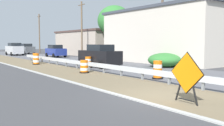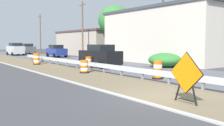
% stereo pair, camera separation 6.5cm
% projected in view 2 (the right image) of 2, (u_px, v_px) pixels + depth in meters
% --- Properties ---
extents(ground_plane, '(160.00, 160.00, 0.00)m').
position_uv_depth(ground_plane, '(158.00, 96.00, 10.47)').
color(ground_plane, '#3D3D3F').
extents(median_dirt_strip, '(3.99, 120.00, 0.01)m').
position_uv_depth(median_dirt_strip, '(171.00, 94.00, 10.94)').
color(median_dirt_strip, '#706047').
rests_on(median_dirt_strip, ground).
extents(curb_near_edge, '(0.20, 120.00, 0.11)m').
position_uv_depth(curb_near_edge, '(135.00, 100.00, 9.71)').
color(curb_near_edge, '#ADADA8').
rests_on(curb_near_edge, ground).
extents(guardrail_median, '(0.18, 43.29, 0.71)m').
position_uv_depth(guardrail_median, '(142.00, 71.00, 14.95)').
color(guardrail_median, silver).
rests_on(guardrail_median, ground).
extents(warning_sign_diamond, '(0.17, 1.57, 1.92)m').
position_uv_depth(warning_sign_diamond, '(186.00, 75.00, 9.18)').
color(warning_sign_diamond, black).
rests_on(warning_sign_diamond, ground).
extents(traffic_barrel_nearest, '(0.67, 0.67, 1.13)m').
position_uv_depth(traffic_barrel_nearest, '(158.00, 71.00, 15.45)').
color(traffic_barrel_nearest, orange).
rests_on(traffic_barrel_nearest, ground).
extents(traffic_barrel_close, '(0.70, 0.70, 0.95)m').
position_uv_depth(traffic_barrel_close, '(84.00, 67.00, 18.48)').
color(traffic_barrel_close, orange).
rests_on(traffic_barrel_close, ground).
extents(traffic_barrel_mid, '(0.68, 0.68, 0.99)m').
position_uv_depth(traffic_barrel_mid, '(89.00, 63.00, 22.30)').
color(traffic_barrel_mid, orange).
rests_on(traffic_barrel_mid, ground).
extents(traffic_barrel_far, '(0.74, 0.74, 1.13)m').
position_uv_depth(traffic_barrel_far, '(37.00, 59.00, 25.66)').
color(traffic_barrel_far, orange).
rests_on(traffic_barrel_far, ground).
extents(traffic_barrel_farther, '(0.71, 0.71, 1.09)m').
position_uv_depth(traffic_barrel_farther, '(36.00, 59.00, 27.52)').
color(traffic_barrel_farther, orange).
rests_on(traffic_barrel_farther, ground).
extents(car_lead_near_lane, '(2.11, 4.64, 2.07)m').
position_uv_depth(car_lead_near_lane, '(100.00, 56.00, 22.89)').
color(car_lead_near_lane, black).
rests_on(car_lead_near_lane, ground).
extents(car_trailing_near_lane, '(2.15, 4.78, 2.04)m').
position_uv_depth(car_trailing_near_lane, '(28.00, 49.00, 50.25)').
color(car_trailing_near_lane, '#4C5156').
rests_on(car_trailing_near_lane, ground).
extents(car_lead_far_lane, '(2.23, 4.75, 2.20)m').
position_uv_depth(car_lead_far_lane, '(15.00, 49.00, 44.53)').
color(car_lead_far_lane, silver).
rests_on(car_lead_far_lane, ground).
extents(car_mid_far_lane, '(2.08, 4.12, 1.92)m').
position_uv_depth(car_mid_far_lane, '(56.00, 51.00, 38.60)').
color(car_mid_far_lane, navy).
rests_on(car_mid_far_lane, ground).
extents(roadside_shop_near, '(7.18, 15.46, 6.14)m').
position_uv_depth(roadside_shop_near, '(166.00, 35.00, 28.77)').
color(roadside_shop_near, beige).
rests_on(roadside_shop_near, ground).
extents(roadside_shop_far, '(6.92, 15.26, 4.41)m').
position_uv_depth(roadside_shop_far, '(90.00, 43.00, 45.45)').
color(roadside_shop_far, '#AD9E8E').
rests_on(roadside_shop_far, ground).
extents(utility_pole_near, '(0.24, 1.80, 7.39)m').
position_uv_depth(utility_pole_near, '(163.00, 27.00, 25.55)').
color(utility_pole_near, brown).
rests_on(utility_pole_near, ground).
extents(utility_pole_mid, '(0.24, 1.80, 8.35)m').
position_uv_depth(utility_pole_mid, '(82.00, 29.00, 37.33)').
color(utility_pole_mid, brown).
rests_on(utility_pole_mid, ground).
extents(utility_pole_far, '(0.24, 1.80, 8.18)m').
position_uv_depth(utility_pole_far, '(40.00, 33.00, 52.10)').
color(utility_pole_far, brown).
rests_on(utility_pole_far, ground).
extents(bush_roadside, '(3.04, 3.04, 1.30)m').
position_uv_depth(bush_roadside, '(165.00, 60.00, 23.01)').
color(bush_roadside, '#337533').
rests_on(bush_roadside, ground).
extents(tree_roadside, '(4.90, 4.90, 7.63)m').
position_uv_depth(tree_roadside, '(115.00, 21.00, 36.27)').
color(tree_roadside, brown).
rests_on(tree_roadside, ground).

